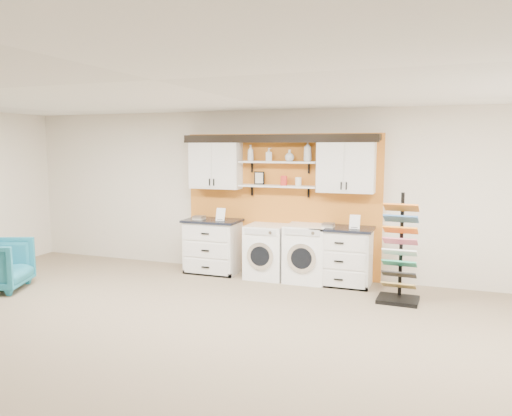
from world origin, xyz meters
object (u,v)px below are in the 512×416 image
at_px(washer, 267,251).
at_px(sample_rack, 399,267).
at_px(base_cabinet_left, 213,246).
at_px(dryer, 307,253).
at_px(base_cabinet_right, 342,256).

height_order(washer, sample_rack, sample_rack).
xyz_separation_m(base_cabinet_left, dryer, (1.68, -0.00, -0.00)).
relative_size(base_cabinet_left, dryer, 1.03).
bearing_deg(sample_rack, base_cabinet_left, 171.71).
distance_m(base_cabinet_right, dryer, 0.58).
height_order(base_cabinet_right, washer, base_cabinet_right).
distance_m(base_cabinet_left, base_cabinet_right, 2.26).
bearing_deg(washer, sample_rack, -15.29).
height_order(dryer, sample_rack, sample_rack).
bearing_deg(washer, dryer, 0.00).
relative_size(washer, sample_rack, 0.58).
bearing_deg(dryer, base_cabinet_right, 0.33).
xyz_separation_m(base_cabinet_left, base_cabinet_right, (2.26, 0.00, -0.00)).
bearing_deg(dryer, base_cabinet_left, 179.88).
relative_size(base_cabinet_left, sample_rack, 0.62).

